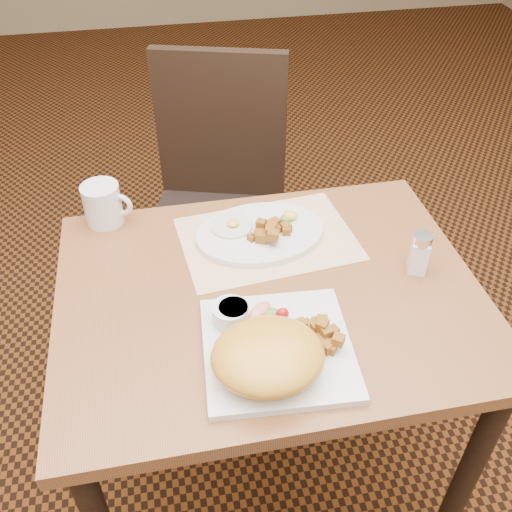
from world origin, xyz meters
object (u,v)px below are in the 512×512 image
(table, at_px, (269,325))
(chair_far, at_px, (218,193))
(plate_square, at_px, (278,349))
(coffee_mug, at_px, (104,204))
(salt_shaker, at_px, (419,253))
(plate_oval, at_px, (260,233))

(table, distance_m, chair_far, 0.70)
(chair_far, relative_size, plate_square, 3.46)
(table, distance_m, coffee_mug, 0.49)
(salt_shaker, relative_size, coffee_mug, 0.85)
(chair_far, xyz_separation_m, plate_oval, (0.04, -0.51, 0.22))
(table, height_order, plate_oval, plate_oval)
(chair_far, xyz_separation_m, salt_shaker, (0.35, -0.69, 0.26))
(table, relative_size, salt_shaker, 9.00)
(chair_far, height_order, plate_square, chair_far)
(plate_square, bearing_deg, chair_far, 90.01)
(plate_oval, distance_m, salt_shaker, 0.37)
(plate_square, height_order, salt_shaker, salt_shaker)
(table, relative_size, plate_square, 3.21)
(salt_shaker, bearing_deg, plate_oval, 149.87)
(table, relative_size, plate_oval, 2.96)
(plate_oval, distance_m, coffee_mug, 0.38)
(chair_far, relative_size, coffee_mug, 8.20)
(plate_square, relative_size, salt_shaker, 2.80)
(table, height_order, chair_far, chair_far)
(salt_shaker, height_order, coffee_mug, coffee_mug)
(plate_square, xyz_separation_m, plate_oval, (0.04, 0.35, 0.00))
(chair_far, xyz_separation_m, coffee_mug, (-0.32, -0.38, 0.26))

